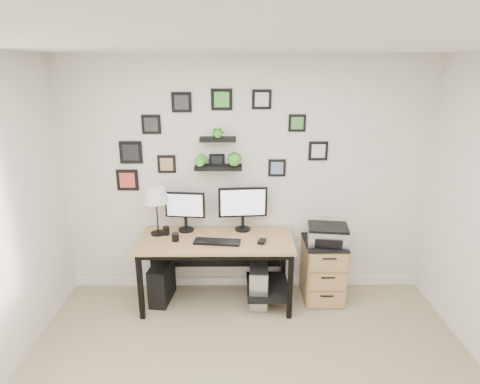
{
  "coord_description": "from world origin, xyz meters",
  "views": [
    {
      "loc": [
        -0.1,
        -2.21,
        2.48
      ],
      "look_at": [
        -0.07,
        1.83,
        1.2
      ],
      "focal_mm": 30.0,
      "sensor_mm": 36.0,
      "label": 1
    }
  ],
  "objects_px": {
    "pc_tower_black": "(162,282)",
    "mug": "(175,237)",
    "file_cabinet": "(323,270)",
    "pc_tower_grey": "(259,283)",
    "monitor_left": "(185,209)",
    "printer": "(328,234)",
    "monitor_right": "(243,205)",
    "desk": "(220,248)",
    "table_lamp": "(156,195)"
  },
  "relations": [
    {
      "from": "pc_tower_black",
      "to": "mug",
      "type": "bearing_deg",
      "value": -20.15
    },
    {
      "from": "monitor_left",
      "to": "pc_tower_black",
      "type": "bearing_deg",
      "value": -147.74
    },
    {
      "from": "pc_tower_black",
      "to": "pc_tower_grey",
      "type": "height_order",
      "value": "pc_tower_grey"
    },
    {
      "from": "table_lamp",
      "to": "pc_tower_grey",
      "type": "xyz_separation_m",
      "value": [
        1.08,
        -0.13,
        -0.97
      ]
    },
    {
      "from": "monitor_left",
      "to": "table_lamp",
      "type": "bearing_deg",
      "value": -164.43
    },
    {
      "from": "pc_tower_grey",
      "to": "monitor_left",
      "type": "bearing_deg",
      "value": 164.95
    },
    {
      "from": "monitor_right",
      "to": "pc_tower_grey",
      "type": "xyz_separation_m",
      "value": [
        0.17,
        -0.23,
        -0.82
      ]
    },
    {
      "from": "monitor_left",
      "to": "pc_tower_black",
      "type": "relative_size",
      "value": 1.03
    },
    {
      "from": "mug",
      "to": "pc_tower_grey",
      "type": "relative_size",
      "value": 0.19
    },
    {
      "from": "pc_tower_black",
      "to": "monitor_left",
      "type": "bearing_deg",
      "value": 39.19
    },
    {
      "from": "monitor_right",
      "to": "file_cabinet",
      "type": "xyz_separation_m",
      "value": [
        0.88,
        -0.14,
        -0.71
      ]
    },
    {
      "from": "monitor_left",
      "to": "printer",
      "type": "relative_size",
      "value": 0.98
    },
    {
      "from": "pc_tower_black",
      "to": "printer",
      "type": "xyz_separation_m",
      "value": [
        1.79,
        0.03,
        0.55
      ]
    },
    {
      "from": "monitor_right",
      "to": "file_cabinet",
      "type": "relative_size",
      "value": 0.79
    },
    {
      "from": "monitor_left",
      "to": "monitor_right",
      "type": "distance_m",
      "value": 0.62
    },
    {
      "from": "desk",
      "to": "monitor_left",
      "type": "distance_m",
      "value": 0.57
    },
    {
      "from": "mug",
      "to": "pc_tower_grey",
      "type": "bearing_deg",
      "value": 3.53
    },
    {
      "from": "mug",
      "to": "printer",
      "type": "bearing_deg",
      "value": 4.47
    },
    {
      "from": "mug",
      "to": "monitor_right",
      "type": "bearing_deg",
      "value": 21.83
    },
    {
      "from": "monitor_right",
      "to": "mug",
      "type": "height_order",
      "value": "monitor_right"
    },
    {
      "from": "monitor_left",
      "to": "monitor_right",
      "type": "height_order",
      "value": "monitor_right"
    },
    {
      "from": "file_cabinet",
      "to": "mug",
      "type": "bearing_deg",
      "value": -174.87
    },
    {
      "from": "pc_tower_grey",
      "to": "file_cabinet",
      "type": "relative_size",
      "value": 0.67
    },
    {
      "from": "pc_tower_grey",
      "to": "printer",
      "type": "height_order",
      "value": "printer"
    },
    {
      "from": "monitor_left",
      "to": "pc_tower_black",
      "type": "distance_m",
      "value": 0.86
    },
    {
      "from": "desk",
      "to": "mug",
      "type": "relative_size",
      "value": 18.82
    },
    {
      "from": "monitor_left",
      "to": "pc_tower_grey",
      "type": "relative_size",
      "value": 0.98
    },
    {
      "from": "monitor_right",
      "to": "desk",
      "type": "bearing_deg",
      "value": -141.35
    },
    {
      "from": "monitor_right",
      "to": "mug",
      "type": "relative_size",
      "value": 6.2
    },
    {
      "from": "desk",
      "to": "pc_tower_grey",
      "type": "height_order",
      "value": "desk"
    },
    {
      "from": "monitor_right",
      "to": "mug",
      "type": "xyz_separation_m",
      "value": [
        -0.7,
        -0.28,
        -0.25
      ]
    },
    {
      "from": "printer",
      "to": "mug",
      "type": "bearing_deg",
      "value": -175.53
    },
    {
      "from": "desk",
      "to": "monitor_left",
      "type": "height_order",
      "value": "monitor_left"
    },
    {
      "from": "table_lamp",
      "to": "pc_tower_black",
      "type": "bearing_deg",
      "value": -76.2
    },
    {
      "from": "table_lamp",
      "to": "pc_tower_grey",
      "type": "height_order",
      "value": "table_lamp"
    },
    {
      "from": "monitor_left",
      "to": "monitor_right",
      "type": "relative_size",
      "value": 0.84
    },
    {
      "from": "monitor_left",
      "to": "pc_tower_grey",
      "type": "distance_m",
      "value": 1.14
    },
    {
      "from": "monitor_right",
      "to": "printer",
      "type": "height_order",
      "value": "monitor_right"
    },
    {
      "from": "monitor_left",
      "to": "desk",
      "type": "bearing_deg",
      "value": -25.97
    },
    {
      "from": "monitor_left",
      "to": "table_lamp",
      "type": "xyz_separation_m",
      "value": [
        -0.29,
        -0.08,
        0.18
      ]
    },
    {
      "from": "monitor_right",
      "to": "table_lamp",
      "type": "relative_size",
      "value": 0.98
    },
    {
      "from": "printer",
      "to": "monitor_right",
      "type": "bearing_deg",
      "value": 170.25
    },
    {
      "from": "monitor_left",
      "to": "mug",
      "type": "xyz_separation_m",
      "value": [
        -0.08,
        -0.27,
        -0.22
      ]
    },
    {
      "from": "mug",
      "to": "desk",
      "type": "bearing_deg",
      "value": 10.45
    },
    {
      "from": "file_cabinet",
      "to": "table_lamp",
      "type": "bearing_deg",
      "value": 178.59
    },
    {
      "from": "desk",
      "to": "table_lamp",
      "type": "relative_size",
      "value": 2.96
    },
    {
      "from": "mug",
      "to": "monitor_left",
      "type": "bearing_deg",
      "value": 73.83
    },
    {
      "from": "desk",
      "to": "pc_tower_black",
      "type": "xyz_separation_m",
      "value": [
        -0.64,
        0.01,
        -0.41
      ]
    },
    {
      "from": "pc_tower_black",
      "to": "file_cabinet",
      "type": "bearing_deg",
      "value": 8.36
    },
    {
      "from": "file_cabinet",
      "to": "monitor_right",
      "type": "bearing_deg",
      "value": 171.09
    }
  ]
}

